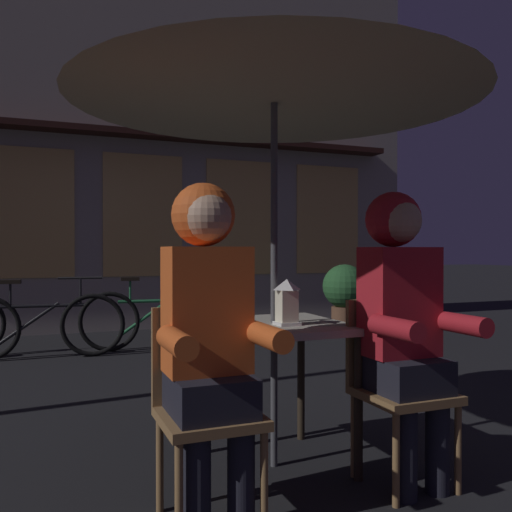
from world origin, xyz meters
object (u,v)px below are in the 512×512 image
lantern (287,301)px  person_left_hooded (209,316)px  cafe_table (274,343)px  bicycle_third (156,318)px  person_right_hooded (403,307)px  patio_umbrella (274,66)px  bicycle_second (40,325)px  chair_right (395,379)px  chair_left (205,399)px  potted_plant (345,292)px

lantern → person_left_hooded: (-0.51, -0.33, -0.01)m
cafe_table → bicycle_third: 3.53m
cafe_table → lantern: bearing=-72.9°
person_right_hooded → patio_umbrella: bearing=138.4°
bicycle_second → chair_right: bearing=-67.2°
chair_right → bicycle_third: size_ratio=0.52×
lantern → person_right_hooded: (0.45, -0.33, -0.01)m
bicycle_third → cafe_table: bearing=-91.6°
chair_left → chair_right: same height
potted_plant → chair_right: bearing=-118.2°
patio_umbrella → person_left_hooded: size_ratio=1.65×
person_left_hooded → potted_plant: size_ratio=1.52×
cafe_table → person_right_hooded: bearing=-41.6°
chair_right → potted_plant: (2.28, 4.25, 0.05)m
cafe_table → patio_umbrella: 1.42m
cafe_table → chair_left: 0.62m
chair_left → person_right_hooded: (0.96, -0.06, 0.36)m
lantern → person_left_hooded: person_left_hooded is taller
person_left_hooded → bicycle_third: (0.58, 3.94, -0.50)m
person_left_hooded → bicycle_third: size_ratio=0.84×
chair_right → bicycle_second: (-1.59, 3.78, -0.14)m
bicycle_second → bicycle_third: (1.21, 0.10, 0.00)m
cafe_table → bicycle_second: size_ratio=0.44×
lantern → chair_left: bearing=-151.6°
person_right_hooded → potted_plant: bearing=62.2°
cafe_table → lantern: 0.24m
cafe_table → person_left_hooded: 0.67m
bicycle_third → bicycle_second: bearing=-175.1°
person_right_hooded → bicycle_third: size_ratio=0.84×
bicycle_third → potted_plant: bearing=8.0°
patio_umbrella → bicycle_third: size_ratio=1.38×
chair_right → bicycle_third: 3.90m
person_left_hooded → lantern: bearing=33.1°
cafe_table → patio_umbrella: bearing=0.0°
patio_umbrella → bicycle_third: patio_umbrella is taller
cafe_table → chair_left: size_ratio=0.85×
chair_left → potted_plant: (3.24, 4.25, 0.05)m
chair_left → person_left_hooded: bearing=-90.0°
lantern → chair_left: size_ratio=0.27×
lantern → potted_plant: (2.73, 3.98, -0.32)m
chair_right → potted_plant: 4.83m
potted_plant → lantern: bearing=-124.4°
patio_umbrella → lantern: (0.03, -0.09, -1.20)m
patio_umbrella → chair_right: size_ratio=2.66×
chair_right → person_left_hooded: 1.03m
lantern → cafe_table: bearing=107.1°
cafe_table → bicycle_second: bicycle_second is taller
chair_left → potted_plant: 5.35m
chair_left → person_right_hooded: size_ratio=0.62×
person_right_hooded → chair_right: bearing=90.0°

